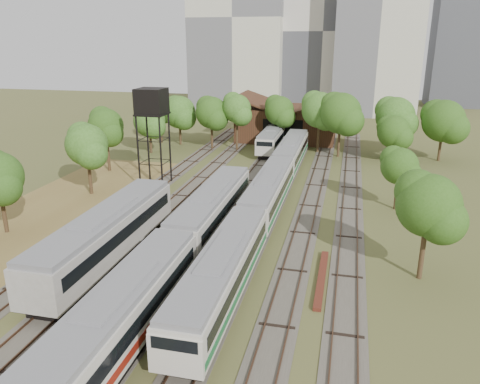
# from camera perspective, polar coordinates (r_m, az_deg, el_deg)

# --- Properties ---
(ground) EXTENTS (240.00, 240.00, 0.00)m
(ground) POSITION_cam_1_polar(r_m,az_deg,el_deg) (28.14, -9.35, -17.88)
(ground) COLOR #475123
(ground) RESTS_ON ground
(tracks) EXTENTS (24.60, 80.00, 0.19)m
(tracks) POSITION_cam_1_polar(r_m,az_deg,el_deg) (49.68, 0.88, -1.09)
(tracks) COLOR #4C473D
(tracks) RESTS_ON ground
(railcar_red_set) EXTENTS (3.05, 34.58, 3.77)m
(railcar_red_set) POSITION_cam_1_polar(r_m,az_deg,el_deg) (34.02, -7.66, -7.13)
(railcar_red_set) COLOR black
(railcar_red_set) RESTS_ON ground
(railcar_green_set) EXTENTS (2.87, 52.08, 3.54)m
(railcar_green_set) POSITION_cam_1_polar(r_m,az_deg,el_deg) (46.58, 3.51, -0.07)
(railcar_green_set) COLOR black
(railcar_green_set) RESTS_ON ground
(railcar_rear) EXTENTS (2.75, 16.08, 3.39)m
(railcar_rear) POSITION_cam_1_polar(r_m,az_deg,el_deg) (73.28, 4.13, 6.63)
(railcar_rear) COLOR black
(railcar_rear) RESTS_ON ground
(old_grey_coach) EXTENTS (3.28, 18.00, 4.07)m
(old_grey_coach) POSITION_cam_1_polar(r_m,az_deg,el_deg) (37.11, -15.90, -5.10)
(old_grey_coach) COLOR black
(old_grey_coach) RESTS_ON ground
(water_tower) EXTENTS (3.23, 3.23, 11.17)m
(water_tower) POSITION_cam_1_polar(r_m,az_deg,el_deg) (54.49, -10.72, 10.48)
(water_tower) COLOR black
(water_tower) RESTS_ON ground
(rail_pile_far) EXTENTS (0.53, 8.50, 0.28)m
(rail_pile_far) POSITION_cam_1_polar(r_m,az_deg,el_deg) (34.53, 9.90, -10.30)
(rail_pile_far) COLOR #5E271A
(rail_pile_far) RESTS_ON ground
(maintenance_shed) EXTENTS (16.45, 11.55, 7.58)m
(maintenance_shed) POSITION_cam_1_polar(r_m,az_deg,el_deg) (80.60, 5.78, 8.46)
(maintenance_shed) COLOR #3A2315
(maintenance_shed) RESTS_ON ground
(tree_band_left) EXTENTS (8.06, 61.86, 8.21)m
(tree_band_left) POSITION_cam_1_polar(r_m,az_deg,el_deg) (52.18, -21.82, 4.67)
(tree_band_left) COLOR #382616
(tree_band_left) RESTS_ON ground
(tree_band_far) EXTENTS (44.72, 9.08, 9.24)m
(tree_band_far) POSITION_cam_1_polar(r_m,az_deg,el_deg) (70.60, 9.06, 9.39)
(tree_band_far) COLOR #382616
(tree_band_far) RESTS_ON ground
(tree_band_right) EXTENTS (4.96, 38.72, 7.79)m
(tree_band_right) POSITION_cam_1_polar(r_m,az_deg,el_deg) (50.84, 19.36, 3.92)
(tree_band_right) COLOR #382616
(tree_band_right) RESTS_ON ground
(tower_left) EXTENTS (22.00, 16.00, 42.00)m
(tower_left) POSITION_cam_1_polar(r_m,az_deg,el_deg) (119.07, 0.01, 20.41)
(tower_left) COLOR beige
(tower_left) RESTS_ON ground
(tower_centre) EXTENTS (20.00, 18.00, 36.00)m
(tower_centre) POSITION_cam_1_polar(r_m,az_deg,el_deg) (121.02, 10.37, 18.68)
(tower_centre) COLOR beige
(tower_centre) RESTS_ON ground
(tower_right) EXTENTS (18.00, 16.00, 48.00)m
(tower_right) POSITION_cam_1_polar(r_m,az_deg,el_deg) (113.13, 16.80, 21.33)
(tower_right) COLOR beige
(tower_right) RESTS_ON ground
(tower_far_right) EXTENTS (12.00, 12.00, 28.00)m
(tower_far_right) POSITION_cam_1_polar(r_m,az_deg,el_deg) (133.11, 24.94, 15.56)
(tower_far_right) COLOR #45474E
(tower_far_right) RESTS_ON ground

